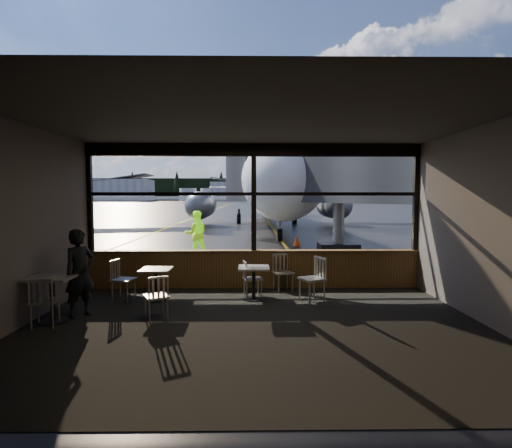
{
  "coord_description": "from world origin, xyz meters",
  "views": [
    {
      "loc": [
        -0.08,
        -9.66,
        2.25
      ],
      "look_at": [
        0.07,
        1.0,
        1.5
      ],
      "focal_mm": 28.0,
      "sensor_mm": 36.0,
      "label": 1
    }
  ],
  "objects_px": {
    "chair_left_s": "(45,302)",
    "cone_nose": "(297,240)",
    "chair_near_e": "(312,279)",
    "chair_near_n": "(283,273)",
    "ground_crew": "(196,234)",
    "cafe_table_left": "(53,299)",
    "chair_near_w": "(253,279)",
    "passenger": "(80,273)",
    "jet_bridge": "(347,189)",
    "airliner": "(267,155)",
    "cafe_table_near": "(254,283)",
    "cafe_table_mid": "(156,285)",
    "chair_mid_w": "(124,280)",
    "chair_mid_s": "(156,297)"
  },
  "relations": [
    {
      "from": "chair_near_e",
      "to": "chair_near_n",
      "type": "height_order",
      "value": "chair_near_e"
    },
    {
      "from": "cafe_table_mid",
      "to": "cafe_table_left",
      "type": "bearing_deg",
      "value": -136.48
    },
    {
      "from": "chair_near_n",
      "to": "passenger",
      "type": "bearing_deg",
      "value": 9.46
    },
    {
      "from": "cafe_table_near",
      "to": "chair_near_w",
      "type": "bearing_deg",
      "value": 96.65
    },
    {
      "from": "chair_near_e",
      "to": "ground_crew",
      "type": "relative_size",
      "value": 0.56
    },
    {
      "from": "chair_left_s",
      "to": "cone_nose",
      "type": "bearing_deg",
      "value": 54.44
    },
    {
      "from": "chair_left_s",
      "to": "passenger",
      "type": "relative_size",
      "value": 0.53
    },
    {
      "from": "chair_near_w",
      "to": "ground_crew",
      "type": "xyz_separation_m",
      "value": [
        -2.04,
        5.9,
        0.44
      ]
    },
    {
      "from": "airliner",
      "to": "passenger",
      "type": "distance_m",
      "value": 25.39
    },
    {
      "from": "cafe_table_left",
      "to": "chair_mid_s",
      "type": "height_order",
      "value": "cafe_table_left"
    },
    {
      "from": "cafe_table_near",
      "to": "cafe_table_left",
      "type": "height_order",
      "value": "cafe_table_left"
    },
    {
      "from": "chair_left_s",
      "to": "airliner",
      "type": "bearing_deg",
      "value": 70.29
    },
    {
      "from": "ground_crew",
      "to": "chair_near_n",
      "type": "bearing_deg",
      "value": 101.77
    },
    {
      "from": "cafe_table_left",
      "to": "cone_nose",
      "type": "relative_size",
      "value": 1.71
    },
    {
      "from": "chair_mid_w",
      "to": "ground_crew",
      "type": "xyz_separation_m",
      "value": [
        0.73,
        6.11,
        0.41
      ]
    },
    {
      "from": "airliner",
      "to": "chair_near_e",
      "type": "xyz_separation_m",
      "value": [
        -0.04,
        -23.54,
        -5.02
      ]
    },
    {
      "from": "airliner",
      "to": "cafe_table_mid",
      "type": "xyz_separation_m",
      "value": [
        -3.37,
        -23.45,
        -5.14
      ]
    },
    {
      "from": "chair_mid_w",
      "to": "chair_near_n",
      "type": "bearing_deg",
      "value": 113.63
    },
    {
      "from": "chair_near_w",
      "to": "chair_left_s",
      "type": "distance_m",
      "value": 4.06
    },
    {
      "from": "chair_mid_s",
      "to": "chair_mid_w",
      "type": "bearing_deg",
      "value": 99.89
    },
    {
      "from": "cafe_table_mid",
      "to": "chair_near_w",
      "type": "relative_size",
      "value": 0.85
    },
    {
      "from": "cone_nose",
      "to": "passenger",
      "type": "bearing_deg",
      "value": -116.49
    },
    {
      "from": "cafe_table_left",
      "to": "chair_near_w",
      "type": "height_order",
      "value": "cafe_table_left"
    },
    {
      "from": "chair_mid_s",
      "to": "airliner",
      "type": "bearing_deg",
      "value": 55.48
    },
    {
      "from": "cafe_table_near",
      "to": "cafe_table_mid",
      "type": "height_order",
      "value": "cafe_table_near"
    },
    {
      "from": "chair_left_s",
      "to": "cone_nose",
      "type": "relative_size",
      "value": 1.8
    },
    {
      "from": "chair_near_e",
      "to": "chair_mid_s",
      "type": "bearing_deg",
      "value": 85.28
    },
    {
      "from": "cafe_table_left",
      "to": "passenger",
      "type": "distance_m",
      "value": 0.63
    },
    {
      "from": "cafe_table_near",
      "to": "chair_mid_s",
      "type": "distance_m",
      "value": 2.23
    },
    {
      "from": "jet_bridge",
      "to": "cafe_table_left",
      "type": "distance_m",
      "value": 11.07
    },
    {
      "from": "chair_near_n",
      "to": "cafe_table_near",
      "type": "bearing_deg",
      "value": 31.37
    },
    {
      "from": "cafe_table_mid",
      "to": "chair_mid_w",
      "type": "distance_m",
      "value": 0.72
    },
    {
      "from": "passenger",
      "to": "ground_crew",
      "type": "relative_size",
      "value": 0.96
    },
    {
      "from": "chair_near_w",
      "to": "cone_nose",
      "type": "bearing_deg",
      "value": 156.32
    },
    {
      "from": "chair_near_w",
      "to": "chair_near_n",
      "type": "height_order",
      "value": "chair_near_n"
    },
    {
      "from": "passenger",
      "to": "ground_crew",
      "type": "xyz_separation_m",
      "value": [
        1.17,
        7.26,
        0.04
      ]
    },
    {
      "from": "cafe_table_left",
      "to": "chair_near_e",
      "type": "distance_m",
      "value": 5.01
    },
    {
      "from": "chair_mid_s",
      "to": "jet_bridge",
      "type": "bearing_deg",
      "value": 28.51
    },
    {
      "from": "cafe_table_left",
      "to": "cafe_table_near",
      "type": "bearing_deg",
      "value": 22.3
    },
    {
      "from": "chair_near_w",
      "to": "chair_mid_w",
      "type": "height_order",
      "value": "chair_mid_w"
    },
    {
      "from": "chair_left_s",
      "to": "passenger",
      "type": "bearing_deg",
      "value": 47.97
    },
    {
      "from": "chair_left_s",
      "to": "passenger",
      "type": "height_order",
      "value": "passenger"
    },
    {
      "from": "cafe_table_near",
      "to": "chair_near_n",
      "type": "distance_m",
      "value": 1.04
    },
    {
      "from": "cafe_table_near",
      "to": "chair_left_s",
      "type": "distance_m",
      "value": 3.99
    },
    {
      "from": "chair_near_n",
      "to": "ground_crew",
      "type": "height_order",
      "value": "ground_crew"
    },
    {
      "from": "cafe_table_near",
      "to": "cafe_table_mid",
      "type": "bearing_deg",
      "value": -178.67
    },
    {
      "from": "cafe_table_near",
      "to": "chair_mid_w",
      "type": "bearing_deg",
      "value": -179.95
    },
    {
      "from": "airliner",
      "to": "ground_crew",
      "type": "height_order",
      "value": "airliner"
    },
    {
      "from": "cafe_table_left",
      "to": "chair_mid_s",
      "type": "distance_m",
      "value": 1.81
    },
    {
      "from": "cafe_table_near",
      "to": "chair_near_e",
      "type": "xyz_separation_m",
      "value": [
        1.24,
        -0.14,
        0.12
      ]
    }
  ]
}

